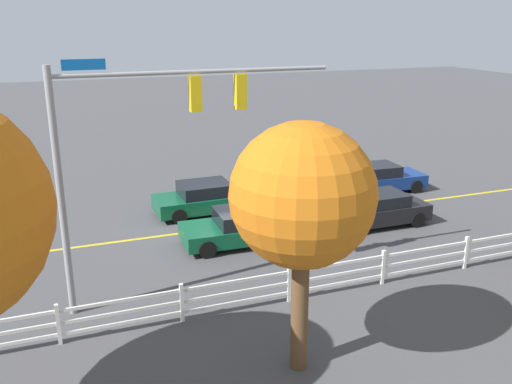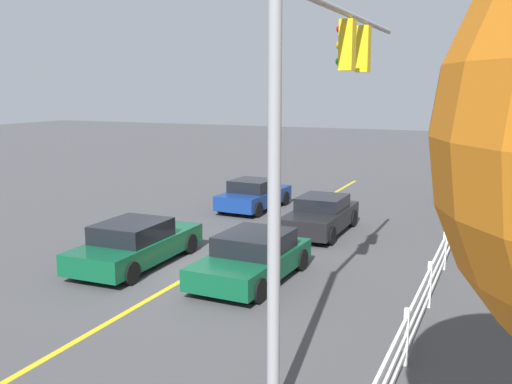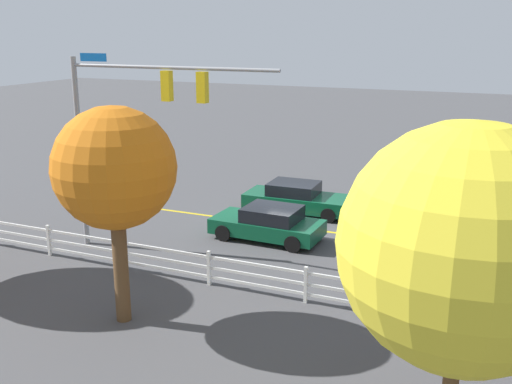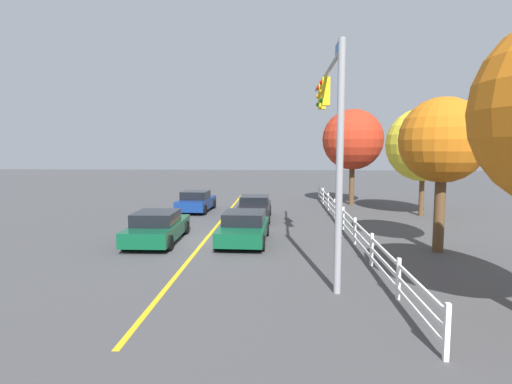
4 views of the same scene
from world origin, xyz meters
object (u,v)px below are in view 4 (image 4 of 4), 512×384
(car_1, at_px, (254,208))
(car_3, at_px, (244,228))
(car_0, at_px, (157,227))
(tree_3, at_px, (353,140))
(tree_0, at_px, (424,145))
(tree_2, at_px, (443,141))
(car_2, at_px, (196,202))

(car_1, xyz_separation_m, car_3, (5.86, -0.10, -0.00))
(car_0, relative_size, car_1, 1.13)
(car_0, xyz_separation_m, tree_3, (-12.65, 10.52, 4.03))
(car_3, xyz_separation_m, tree_0, (-7.74, 10.12, 3.65))
(car_1, relative_size, tree_3, 0.62)
(car_0, xyz_separation_m, car_1, (-6.01, 3.87, -0.00))
(tree_0, height_order, tree_2, tree_0)
(car_0, distance_m, tree_3, 16.94)
(tree_0, xyz_separation_m, tree_2, (8.95, -2.32, 0.05))
(car_1, distance_m, tree_3, 10.22)
(car_3, distance_m, tree_0, 13.26)
(tree_0, bearing_deg, car_1, -79.36)
(car_3, bearing_deg, car_1, -179.25)
(tree_3, bearing_deg, car_1, -45.07)
(car_1, height_order, tree_2, tree_2)
(tree_0, relative_size, tree_3, 0.95)
(car_0, bearing_deg, tree_3, -41.03)
(car_2, distance_m, tree_3, 11.98)
(tree_0, distance_m, tree_2, 9.25)
(car_0, relative_size, tree_2, 0.80)
(tree_2, xyz_separation_m, tree_3, (-13.71, -1.05, 0.33))
(tree_3, bearing_deg, car_3, -28.38)
(tree_2, bearing_deg, car_2, -130.15)
(car_2, relative_size, tree_2, 0.68)
(car_2, xyz_separation_m, tree_0, (0.87, 13.96, 3.65))
(car_1, relative_size, car_3, 0.99)
(car_3, bearing_deg, tree_3, 153.35)
(car_2, bearing_deg, tree_2, -127.54)
(car_1, height_order, car_3, car_1)
(car_0, relative_size, tree_3, 0.70)
(tree_2, height_order, tree_3, tree_3)
(car_0, xyz_separation_m, tree_2, (1.06, 11.58, 3.69))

